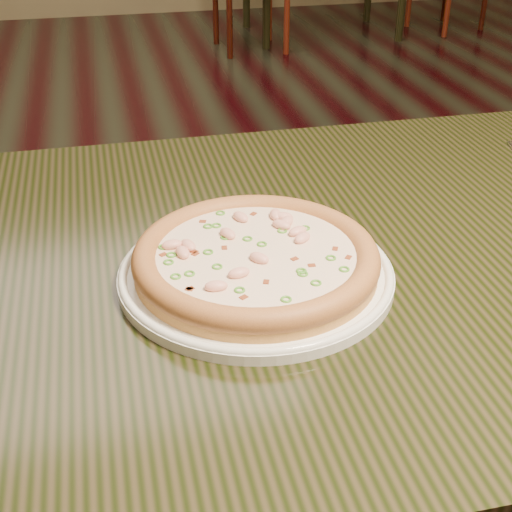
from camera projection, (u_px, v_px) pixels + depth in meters
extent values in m
plane|color=black|center=(109.00, 456.00, 1.57)|extent=(9.00, 9.00, 0.00)
cube|color=black|center=(342.00, 260.00, 0.88)|extent=(1.20, 0.80, 0.04)
cylinder|color=white|center=(256.00, 274.00, 0.80)|extent=(0.31, 0.31, 0.01)
torus|color=white|center=(256.00, 270.00, 0.80)|extent=(0.31, 0.31, 0.01)
cylinder|color=#D38F4D|center=(256.00, 263.00, 0.80)|extent=(0.27, 0.27, 0.02)
torus|color=#B97536|center=(256.00, 256.00, 0.79)|extent=(0.28, 0.28, 0.03)
cylinder|color=beige|center=(256.00, 254.00, 0.79)|extent=(0.22, 0.22, 0.00)
ellipsoid|color=#F2B29E|center=(302.00, 238.00, 0.81)|extent=(0.03, 0.03, 0.01)
ellipsoid|color=#F2B29E|center=(287.00, 222.00, 0.84)|extent=(0.03, 0.03, 0.01)
ellipsoid|color=#F2B29E|center=(216.00, 286.00, 0.72)|extent=(0.03, 0.02, 0.01)
ellipsoid|color=#F2B29E|center=(282.00, 225.00, 0.84)|extent=(0.03, 0.03, 0.01)
ellipsoid|color=#F2B29E|center=(239.00, 273.00, 0.74)|extent=(0.03, 0.02, 0.01)
ellipsoid|color=#F2B29E|center=(298.00, 231.00, 0.82)|extent=(0.03, 0.02, 0.01)
ellipsoid|color=#F2B29E|center=(259.00, 258.00, 0.77)|extent=(0.03, 0.03, 0.01)
ellipsoid|color=#F2B29E|center=(241.00, 217.00, 0.85)|extent=(0.02, 0.03, 0.01)
ellipsoid|color=#F2B29E|center=(172.00, 245.00, 0.80)|extent=(0.02, 0.02, 0.01)
ellipsoid|color=#F2B29E|center=(183.00, 252.00, 0.78)|extent=(0.02, 0.03, 0.01)
ellipsoid|color=#F2B29E|center=(228.00, 234.00, 0.82)|extent=(0.02, 0.03, 0.01)
ellipsoid|color=#F2B29E|center=(188.00, 245.00, 0.79)|extent=(0.02, 0.03, 0.01)
ellipsoid|color=#F2B29E|center=(283.00, 217.00, 0.85)|extent=(0.03, 0.02, 0.01)
ellipsoid|color=#F2B29E|center=(276.00, 215.00, 0.86)|extent=(0.02, 0.03, 0.01)
cube|color=maroon|center=(194.00, 253.00, 0.79)|extent=(0.01, 0.01, 0.00)
cube|color=maroon|center=(203.00, 222.00, 0.85)|extent=(0.01, 0.01, 0.00)
cube|color=maroon|center=(195.00, 255.00, 0.78)|extent=(0.01, 0.01, 0.00)
cube|color=maroon|center=(189.00, 290.00, 0.72)|extent=(0.01, 0.01, 0.00)
cube|color=maroon|center=(224.00, 248.00, 0.80)|extent=(0.01, 0.01, 0.00)
cube|color=maroon|center=(295.00, 260.00, 0.78)|extent=(0.01, 0.01, 0.00)
cube|color=maroon|center=(244.00, 298.00, 0.71)|extent=(0.01, 0.01, 0.00)
cube|color=maroon|center=(348.00, 258.00, 0.78)|extent=(0.01, 0.01, 0.00)
cube|color=maroon|center=(335.00, 249.00, 0.79)|extent=(0.01, 0.01, 0.00)
cube|color=maroon|center=(190.00, 289.00, 0.72)|extent=(0.01, 0.01, 0.00)
cube|color=maroon|center=(266.00, 283.00, 0.74)|extent=(0.01, 0.01, 0.00)
cube|color=maroon|center=(253.00, 214.00, 0.87)|extent=(0.01, 0.01, 0.00)
cube|color=maroon|center=(312.00, 266.00, 0.76)|extent=(0.01, 0.01, 0.00)
cube|color=maroon|center=(163.00, 255.00, 0.78)|extent=(0.01, 0.01, 0.00)
torus|color=#478D27|center=(190.00, 274.00, 0.75)|extent=(0.02, 0.02, 0.00)
torus|color=#478D27|center=(163.00, 247.00, 0.80)|extent=(0.02, 0.02, 0.00)
torus|color=#478D27|center=(316.00, 283.00, 0.73)|extent=(0.01, 0.01, 0.00)
torus|color=#478D27|center=(208.00, 226.00, 0.84)|extent=(0.02, 0.02, 0.00)
torus|color=#478D27|center=(303.00, 274.00, 0.75)|extent=(0.01, 0.01, 0.00)
torus|color=#478D27|center=(216.00, 226.00, 0.84)|extent=(0.01, 0.01, 0.00)
torus|color=#478D27|center=(286.00, 299.00, 0.71)|extent=(0.02, 0.02, 0.00)
torus|color=#478D27|center=(176.00, 277.00, 0.74)|extent=(0.02, 0.02, 0.00)
torus|color=#478D27|center=(344.00, 269.00, 0.76)|extent=(0.01, 0.01, 0.00)
torus|color=#478D27|center=(220.00, 213.00, 0.87)|extent=(0.02, 0.02, 0.00)
torus|color=#478D27|center=(208.00, 252.00, 0.79)|extent=(0.01, 0.01, 0.00)
torus|color=#478D27|center=(301.00, 271.00, 0.75)|extent=(0.01, 0.01, 0.00)
torus|color=#478D27|center=(262.00, 244.00, 0.80)|extent=(0.02, 0.02, 0.00)
torus|color=#478D27|center=(240.00, 290.00, 0.72)|extent=(0.02, 0.02, 0.00)
torus|color=#478D27|center=(331.00, 258.00, 0.78)|extent=(0.01, 0.01, 0.00)
torus|color=#478D27|center=(168.00, 262.00, 0.77)|extent=(0.01, 0.01, 0.00)
torus|color=#478D27|center=(217.00, 267.00, 0.76)|extent=(0.02, 0.02, 0.00)
torus|color=#478D27|center=(171.00, 255.00, 0.78)|extent=(0.02, 0.02, 0.00)
torus|color=#478D27|center=(247.00, 239.00, 0.81)|extent=(0.01, 0.01, 0.00)
torus|color=#478D27|center=(305.00, 228.00, 0.83)|extent=(0.01, 0.01, 0.00)
torus|color=#478D27|center=(282.00, 231.00, 0.83)|extent=(0.02, 0.02, 0.00)
torus|color=#478D27|center=(225.00, 237.00, 0.82)|extent=(0.02, 0.02, 0.00)
cube|color=silver|center=(512.00, 147.00, 1.13)|extent=(0.01, 0.05, 0.00)
cylinder|color=maroon|center=(287.00, 20.00, 4.34)|extent=(0.04, 0.04, 0.41)
cylinder|color=maroon|center=(269.00, 8.00, 4.64)|extent=(0.04, 0.04, 0.41)
cylinder|color=maroon|center=(230.00, 24.00, 4.25)|extent=(0.04, 0.04, 0.41)
cylinder|color=maroon|center=(216.00, 11.00, 4.55)|extent=(0.04, 0.04, 0.41)
cylinder|color=maroon|center=(448.00, 5.00, 4.71)|extent=(0.04, 0.04, 0.41)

